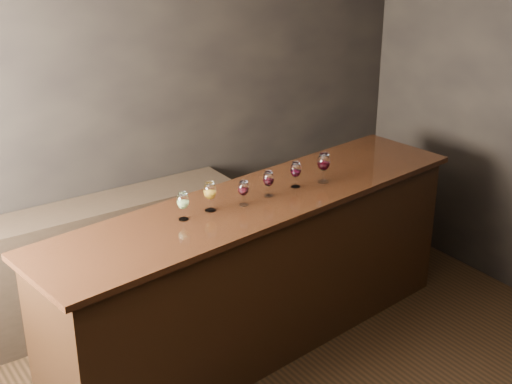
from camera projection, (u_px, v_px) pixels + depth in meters
room_shell at (279, 164)px, 3.60m from camera, size 5.02×4.52×2.81m
bar_counter at (259, 275)px, 5.07m from camera, size 3.26×1.10×1.12m
bar_top at (259, 201)px, 4.85m from camera, size 3.37×1.19×0.04m
back_bar_shelf at (71, 270)px, 5.32m from camera, size 2.66×0.40×0.96m
glass_white at (183, 201)px, 4.48m from camera, size 0.08×0.08×0.18m
glass_amber at (210, 191)px, 4.60m from camera, size 0.08×0.08×0.20m
glass_red_a at (243, 189)px, 4.68m from camera, size 0.07×0.07×0.17m
glass_red_b at (268, 179)px, 4.83m from camera, size 0.08×0.08×0.18m
glass_red_c at (296, 170)px, 4.98m from camera, size 0.08×0.08×0.18m
glass_red_d at (324, 163)px, 5.05m from camera, size 0.09×0.09×0.22m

